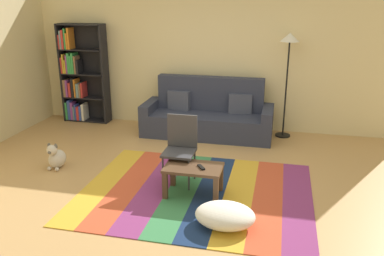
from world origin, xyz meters
TOP-DOWN VIEW (x-y plane):
  - ground_plane at (0.00, 0.00)m, footprint 14.00×14.00m
  - back_wall at (0.00, 2.55)m, footprint 6.80×0.10m
  - rug at (0.27, -0.20)m, footprint 2.87×2.30m
  - couch at (-0.00, 2.02)m, footprint 2.26×0.80m
  - bookshelf at (-2.59, 2.30)m, footprint 0.90×0.28m
  - coffee_table at (0.25, -0.27)m, footprint 0.70×0.44m
  - pouf at (0.74, -0.89)m, footprint 0.65×0.51m
  - dog at (-1.85, 0.10)m, footprint 0.22×0.35m
  - standing_lamp at (1.31, 2.23)m, footprint 0.32×0.32m
  - tv_remote at (0.35, -0.29)m, footprint 0.12×0.15m
  - folding_chair at (0.00, 0.09)m, footprint 0.40×0.40m

SIDE VIEW (x-z plane):
  - ground_plane at x=0.00m, z-range 0.00..0.00m
  - rug at x=0.27m, z-range 0.00..0.01m
  - pouf at x=0.74m, z-range 0.01..0.25m
  - dog at x=-1.85m, z-range -0.04..0.36m
  - coffee_table at x=0.25m, z-range 0.12..0.50m
  - couch at x=0.00m, z-range -0.16..0.84m
  - tv_remote at x=0.35m, z-range 0.39..0.41m
  - folding_chair at x=0.00m, z-range 0.08..0.98m
  - bookshelf at x=-2.59m, z-range -0.06..1.81m
  - back_wall at x=0.00m, z-range 0.00..2.70m
  - standing_lamp at x=1.31m, z-range 0.60..2.38m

